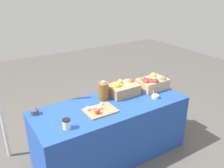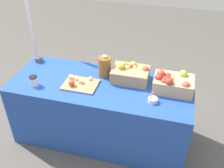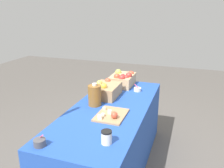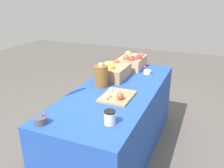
% 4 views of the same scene
% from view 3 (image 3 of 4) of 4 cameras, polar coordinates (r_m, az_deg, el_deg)
% --- Properties ---
extents(ground_plane, '(10.00, 10.00, 0.00)m').
position_cam_3_polar(ground_plane, '(2.83, -0.38, -19.45)').
color(ground_plane, '#56514C').
extents(table, '(1.90, 0.76, 0.74)m').
position_cam_3_polar(table, '(2.62, -0.40, -13.04)').
color(table, '#234CAD').
rests_on(table, ground_plane).
extents(apple_crate_left, '(0.39, 0.28, 0.19)m').
position_cam_3_polar(apple_crate_left, '(3.08, 2.56, 1.20)').
color(apple_crate_left, tan).
rests_on(apple_crate_left, table).
extents(apple_crate_middle, '(0.38, 0.28, 0.19)m').
position_cam_3_polar(apple_crate_middle, '(2.71, -1.60, -1.38)').
color(apple_crate_middle, tan).
rests_on(apple_crate_middle, table).
extents(cutting_board_front, '(0.35, 0.27, 0.08)m').
position_cam_3_polar(cutting_board_front, '(2.24, -0.20, -7.53)').
color(cutting_board_front, tan).
rests_on(cutting_board_front, table).
extents(sample_bowl_near, '(0.09, 0.09, 0.10)m').
position_cam_3_polar(sample_bowl_near, '(2.90, 6.22, -1.31)').
color(sample_bowl_near, silver).
rests_on(sample_bowl_near, table).
extents(sample_bowl_mid, '(0.09, 0.09, 0.10)m').
position_cam_3_polar(sample_bowl_mid, '(1.88, -17.21, -13.45)').
color(sample_bowl_mid, '#4C4C51').
rests_on(sample_bowl_mid, table).
extents(cider_jug, '(0.14, 0.14, 0.24)m').
position_cam_3_polar(cider_jug, '(2.46, -4.24, -2.77)').
color(cider_jug, brown).
rests_on(cider_jug, table).
extents(coffee_cup, '(0.08, 0.08, 0.11)m').
position_cam_3_polar(coffee_cup, '(1.82, -1.34, -12.82)').
color(coffee_cup, silver).
rests_on(coffee_cup, table).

